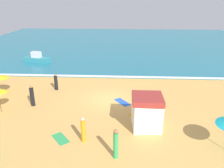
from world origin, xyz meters
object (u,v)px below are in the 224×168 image
lifeguard_cabana (147,112)px  beachgoer_5 (32,96)px  small_boat_0 (37,58)px  beachgoer_1 (116,144)px  beachgoer_3 (56,82)px  beachgoer_0 (83,130)px

lifeguard_cabana → beachgoer_5: bearing=162.5°
beachgoer_5 → small_boat_0: 14.85m
beachgoer_5 → small_boat_0: (-4.95, 14.00, -0.31)m
lifeguard_cabana → small_boat_0: size_ratio=0.61×
beachgoer_1 → beachgoer_3: size_ratio=1.15×
lifeguard_cabana → beachgoer_0: bearing=-155.5°
lifeguard_cabana → beachgoer_3: (-8.68, 6.80, -0.49)m
lifeguard_cabana → beachgoer_0: 4.73m
beachgoer_3 → small_boat_0: bearing=120.2°
beachgoer_1 → small_boat_0: size_ratio=0.48×
beachgoer_3 → beachgoer_1: bearing=-57.3°
beachgoer_0 → small_boat_0: size_ratio=0.44×
beachgoer_5 → small_boat_0: size_ratio=0.46×
beachgoer_0 → beachgoer_5: size_ratio=0.95×
beachgoer_5 → beachgoer_3: bearing=74.8°
lifeguard_cabana → beachgoer_1: 4.04m
beachgoer_0 → small_boat_0: 21.66m
beachgoer_1 → small_boat_0: 24.05m
lifeguard_cabana → beachgoer_3: 11.04m
small_boat_0 → beachgoer_1: bearing=-58.5°
beachgoer_0 → beachgoer_5: (-5.41, 5.02, 0.01)m
beachgoer_0 → beachgoer_1: size_ratio=0.92×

